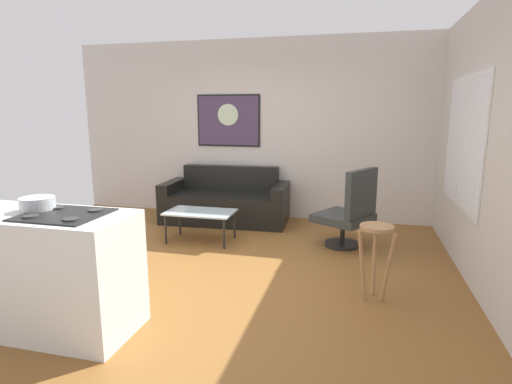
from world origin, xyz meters
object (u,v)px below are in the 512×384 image
(bar_stool, at_px, (376,244))
(wall_painting, at_px, (228,120))
(armchair, at_px, (350,212))
(coffee_table, at_px, (200,214))
(couch, at_px, (226,203))
(mixing_bowl, at_px, (37,204))

(bar_stool, height_order, wall_painting, wall_painting)
(armchair, xyz_separation_m, bar_stool, (0.27, -1.42, 0.06))
(coffee_table, xyz_separation_m, bar_stool, (2.17, -1.19, 0.15))
(coffee_table, distance_m, bar_stool, 2.48)
(couch, height_order, wall_painting, wall_painting)
(coffee_table, xyz_separation_m, armchair, (1.91, 0.22, 0.10))
(coffee_table, height_order, armchair, armchair)
(coffee_table, height_order, wall_painting, wall_painting)
(coffee_table, height_order, mixing_bowl, mixing_bowl)
(coffee_table, relative_size, wall_painting, 0.84)
(armchair, bearing_deg, wall_painting, 147.46)
(armchair, xyz_separation_m, wall_painting, (-1.99, 1.27, 1.08))
(coffee_table, relative_size, bar_stool, 1.27)
(coffee_table, relative_size, mixing_bowl, 3.39)
(mixing_bowl, height_order, wall_painting, wall_painting)
(bar_stool, bearing_deg, armchair, 100.61)
(armchair, distance_m, wall_painting, 2.60)
(coffee_table, relative_size, armchair, 0.87)
(armchair, relative_size, wall_painting, 0.96)
(coffee_table, height_order, bar_stool, bar_stool)
(couch, bearing_deg, wall_painting, 101.52)
(couch, xyz_separation_m, mixing_bowl, (-0.43, -3.33, 0.70))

